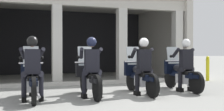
% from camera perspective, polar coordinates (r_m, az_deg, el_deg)
% --- Properties ---
extents(ground_plane, '(80.00, 80.00, 0.00)m').
position_cam_1_polar(ground_plane, '(10.69, -4.95, -5.58)').
color(ground_plane, gray).
extents(station_building, '(8.75, 5.22, 3.50)m').
position_cam_1_polar(station_building, '(13.21, -7.34, 5.20)').
color(station_building, black).
rests_on(station_building, ground).
extents(kerb_strip, '(8.25, 0.24, 0.12)m').
position_cam_1_polar(kerb_strip, '(10.19, -3.75, -5.56)').
color(kerb_strip, '#B7B5AD').
rests_on(kerb_strip, ground).
extents(motorcycle_far_left, '(0.62, 2.04, 1.35)m').
position_cam_1_polar(motorcycle_far_left, '(7.27, -16.19, -4.79)').
color(motorcycle_far_left, black).
rests_on(motorcycle_far_left, ground).
extents(police_officer_far_left, '(0.63, 0.61, 1.58)m').
position_cam_1_polar(police_officer_far_left, '(6.96, -16.11, -1.44)').
color(police_officer_far_left, black).
rests_on(police_officer_far_left, ground).
extents(motorcycle_center_left, '(0.62, 2.04, 1.35)m').
position_cam_1_polar(motorcycle_center_left, '(7.51, -4.80, -4.56)').
color(motorcycle_center_left, black).
rests_on(motorcycle_center_left, ground).
extents(police_officer_center_left, '(0.63, 0.61, 1.58)m').
position_cam_1_polar(police_officer_center_left, '(7.20, -4.26, -1.31)').
color(police_officer_center_left, black).
rests_on(police_officer_center_left, ground).
extents(motorcycle_center_right, '(0.62, 2.04, 1.35)m').
position_cam_1_polar(motorcycle_center_right, '(7.98, 5.65, -4.23)').
color(motorcycle_center_right, black).
rests_on(motorcycle_center_right, ground).
extents(police_officer_center_right, '(0.63, 0.61, 1.58)m').
position_cam_1_polar(police_officer_center_right, '(7.69, 6.53, -1.16)').
color(police_officer_center_right, black).
rests_on(police_officer_center_right, ground).
extents(motorcycle_far_right, '(0.62, 2.04, 1.35)m').
position_cam_1_polar(motorcycle_far_right, '(8.85, 13.91, -3.73)').
color(motorcycle_far_right, black).
rests_on(motorcycle_far_right, ground).
extents(police_officer_far_right, '(0.63, 0.61, 1.58)m').
position_cam_1_polar(police_officer_far_right, '(8.59, 14.94, -0.96)').
color(police_officer_far_right, black).
rests_on(police_officer_far_right, ground).
extents(bollard_kerbside, '(0.14, 0.14, 1.01)m').
position_cam_1_polar(bollard_kerbside, '(11.90, 19.13, -2.54)').
color(bollard_kerbside, yellow).
rests_on(bollard_kerbside, ground).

